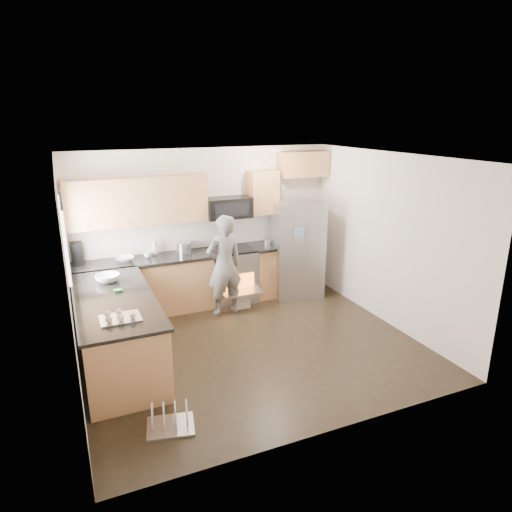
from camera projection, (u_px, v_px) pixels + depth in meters
name	position (u px, v px, depth m)	size (l,w,h in m)	color
ground	(251.00, 346.00, 6.41)	(4.50, 4.50, 0.00)	black
room_shell	(247.00, 230.00, 5.92)	(4.54, 4.04, 2.62)	silver
back_cabinet_run	(176.00, 252.00, 7.44)	(4.45, 0.64, 2.50)	#C1834D
peninsula	(117.00, 331.00, 5.83)	(0.96, 2.36, 1.03)	#C1834D
stove_range	(231.00, 263.00, 7.83)	(0.76, 0.97, 1.79)	#B7B7BC
refrigerator	(297.00, 249.00, 8.02)	(0.93, 0.78, 1.69)	#B7B7BC
person	(224.00, 265.00, 7.24)	(0.60, 0.39, 1.64)	slate
dish_rack	(170.00, 421.00, 4.70)	(0.55, 0.47, 0.30)	#B7B7BC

